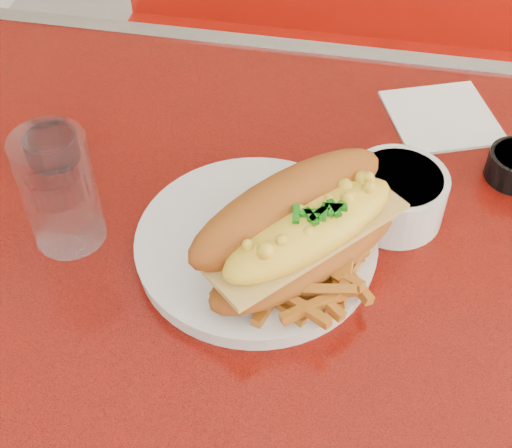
% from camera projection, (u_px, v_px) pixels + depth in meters
% --- Properties ---
extents(diner_table, '(1.23, 0.83, 0.77)m').
position_uv_depth(diner_table, '(360.00, 374.00, 0.81)').
color(diner_table, red).
rests_on(diner_table, ground).
extents(booth_bench_far, '(1.20, 0.51, 0.90)m').
position_uv_depth(booth_bench_far, '(378.00, 139.00, 1.59)').
color(booth_bench_far, '#A5150B').
rests_on(booth_bench_far, ground).
extents(dinner_plate, '(0.25, 0.25, 0.02)m').
position_uv_depth(dinner_plate, '(256.00, 244.00, 0.72)').
color(dinner_plate, silver).
rests_on(dinner_plate, diner_table).
extents(mac_hoagie, '(0.23, 0.24, 0.10)m').
position_uv_depth(mac_hoagie, '(302.00, 228.00, 0.67)').
color(mac_hoagie, '#9D5219').
rests_on(mac_hoagie, dinner_plate).
extents(fries_pile, '(0.14, 0.13, 0.04)m').
position_uv_depth(fries_pile, '(297.00, 264.00, 0.67)').
color(fries_pile, '#C27521').
rests_on(fries_pile, dinner_plate).
extents(fork, '(0.07, 0.12, 0.00)m').
position_uv_depth(fork, '(309.00, 241.00, 0.71)').
color(fork, silver).
rests_on(fork, dinner_plate).
extents(gravy_ramekin, '(0.12, 0.12, 0.06)m').
position_uv_depth(gravy_ramekin, '(397.00, 195.00, 0.74)').
color(gravy_ramekin, silver).
rests_on(gravy_ramekin, diner_table).
extents(sauce_cup_left, '(0.08, 0.08, 0.03)m').
position_uv_depth(sauce_cup_left, '(52.00, 146.00, 0.81)').
color(sauce_cup_left, black).
rests_on(sauce_cup_left, diner_table).
extents(water_tumbler, '(0.09, 0.09, 0.13)m').
position_uv_depth(water_tumbler, '(59.00, 190.00, 0.70)').
color(water_tumbler, '#A4BDD3').
rests_on(water_tumbler, diner_table).
extents(paper_napkin, '(0.16, 0.16, 0.00)m').
position_uv_depth(paper_napkin, '(442.00, 117.00, 0.87)').
color(paper_napkin, white).
rests_on(paper_napkin, diner_table).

